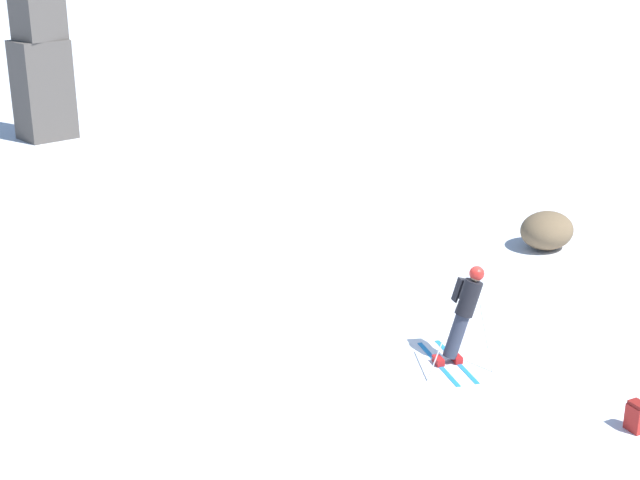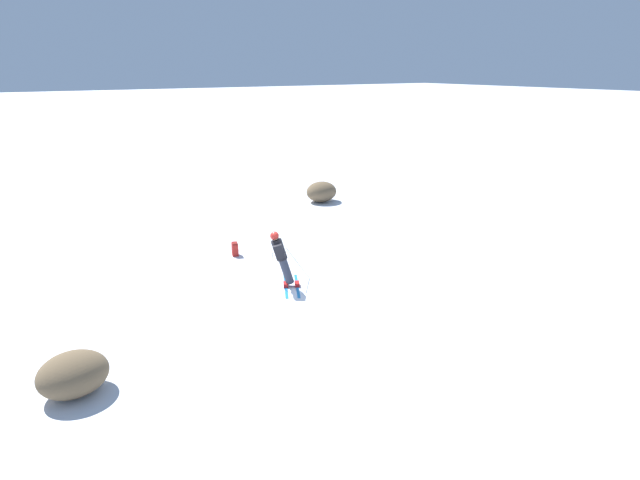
{
  "view_description": "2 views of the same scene",
  "coord_description": "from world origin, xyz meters",
  "px_view_note": "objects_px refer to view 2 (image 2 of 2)",
  "views": [
    {
      "loc": [
        -12.46,
        -9.18,
        7.58
      ],
      "look_at": [
        -1.38,
        2.86,
        1.78
      ],
      "focal_mm": 50.0,
      "sensor_mm": 36.0,
      "label": 1
    },
    {
      "loc": [
        6.16,
        12.66,
        6.59
      ],
      "look_at": [
        -1.23,
        1.06,
        1.79
      ],
      "focal_mm": 28.0,
      "sensor_mm": 36.0,
      "label": 2
    }
  ],
  "objects_px": {
    "skier": "(281,256)",
    "exposed_boulder_1": "(321,192)",
    "spare_backpack": "(235,249)",
    "exposed_boulder_0": "(73,374)"
  },
  "relations": [
    {
      "from": "exposed_boulder_0",
      "to": "exposed_boulder_1",
      "type": "relative_size",
      "value": 0.9
    },
    {
      "from": "skier",
      "to": "spare_backpack",
      "type": "distance_m",
      "value": 3.49
    },
    {
      "from": "exposed_boulder_1",
      "to": "skier",
      "type": "bearing_deg",
      "value": 50.63
    },
    {
      "from": "skier",
      "to": "spare_backpack",
      "type": "relative_size",
      "value": 3.77
    },
    {
      "from": "exposed_boulder_0",
      "to": "skier",
      "type": "bearing_deg",
      "value": -159.02
    },
    {
      "from": "spare_backpack",
      "to": "exposed_boulder_0",
      "type": "relative_size",
      "value": 0.35
    },
    {
      "from": "exposed_boulder_1",
      "to": "exposed_boulder_0",
      "type": "bearing_deg",
      "value": 39.2
    },
    {
      "from": "spare_backpack",
      "to": "exposed_boulder_0",
      "type": "xyz_separation_m",
      "value": [
        6.16,
        5.81,
        0.22
      ]
    },
    {
      "from": "exposed_boulder_0",
      "to": "exposed_boulder_1",
      "type": "xyz_separation_m",
      "value": [
        -13.02,
        -10.62,
        0.05
      ]
    },
    {
      "from": "skier",
      "to": "exposed_boulder_1",
      "type": "relative_size",
      "value": 1.18
    }
  ]
}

